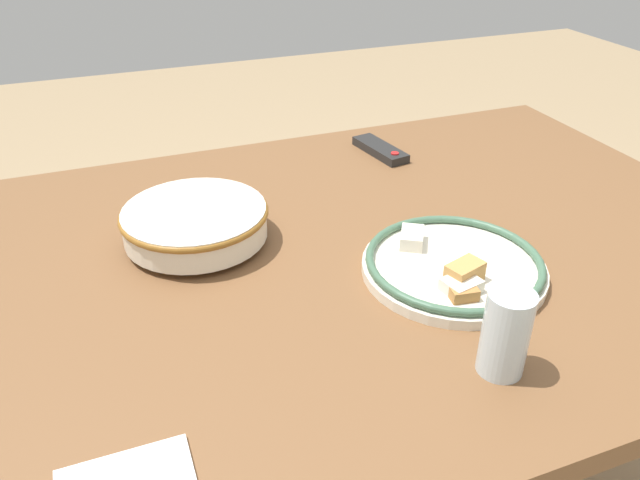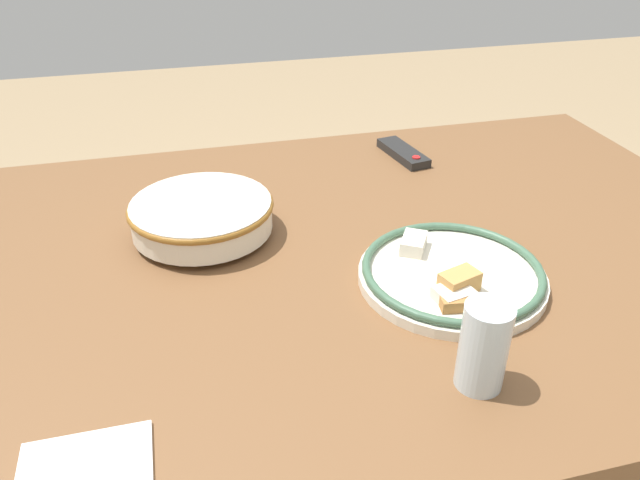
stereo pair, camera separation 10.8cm
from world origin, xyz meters
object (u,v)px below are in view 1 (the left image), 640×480
(drinking_glass, at_px, (506,333))
(food_plate, at_px, (453,265))
(noodle_bowl, at_px, (195,222))
(tv_remote, at_px, (380,150))

(drinking_glass, bearing_deg, food_plate, 74.31)
(noodle_bowl, xyz_separation_m, food_plate, (0.38, -0.26, -0.02))
(tv_remote, bearing_deg, drinking_glass, 67.01)
(noodle_bowl, xyz_separation_m, drinking_glass, (0.32, -0.49, 0.02))
(drinking_glass, bearing_deg, noodle_bowl, 123.34)
(food_plate, distance_m, drinking_glass, 0.24)
(tv_remote, height_order, drinking_glass, drinking_glass)
(food_plate, relative_size, tv_remote, 1.81)
(noodle_bowl, relative_size, drinking_glass, 2.11)
(noodle_bowl, bearing_deg, tv_remote, 26.74)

